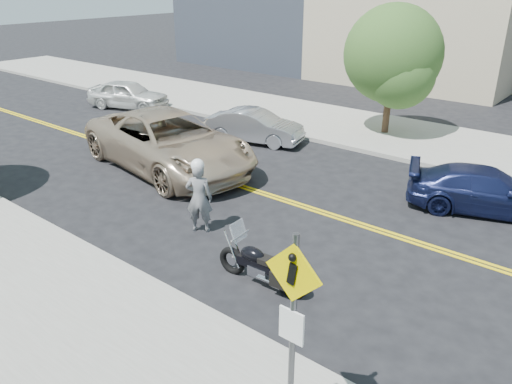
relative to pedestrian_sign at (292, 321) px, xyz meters
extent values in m
plane|color=black|center=(-4.20, 6.31, -1.96)|extent=(120.00, 120.00, 0.00)
cube|color=#9E9B91|center=(-4.20, -1.19, -1.89)|extent=(60.00, 5.00, 0.15)
cube|color=#9E9B91|center=(-4.20, 13.81, -1.89)|extent=(60.00, 5.00, 0.15)
cylinder|color=#4C4C51|center=(0.00, 0.01, -0.31)|extent=(0.08, 0.08, 3.00)
cube|color=#F9D800|center=(0.00, -0.02, 0.69)|extent=(0.78, 0.03, 0.78)
cube|color=white|center=(0.00, -0.02, -0.06)|extent=(0.35, 0.03, 0.45)
imported|color=silver|center=(-5.18, 3.56, -1.08)|extent=(0.77, 0.70, 1.76)
sphere|color=white|center=(-5.18, 3.56, -0.25)|extent=(0.32, 0.32, 0.32)
imported|color=tan|center=(-9.02, 6.04, -1.05)|extent=(6.93, 4.01, 1.82)
imported|color=white|center=(-16.55, 10.28, -1.31)|extent=(4.12, 2.72, 1.30)
imported|color=#9A9BA1|center=(-8.66, 9.96, -1.36)|extent=(3.86, 2.14, 1.21)
imported|color=#181F49|center=(-0.11, 9.11, -1.38)|extent=(4.33, 2.95, 1.17)
cylinder|color=#382619|center=(-5.17, 13.77, 0.04)|extent=(0.26, 0.26, 4.01)
sphere|color=#30571B|center=(-5.17, 13.77, 1.16)|extent=(3.61, 3.61, 3.61)
camera|label=1|loc=(2.72, -4.07, 3.82)|focal=35.00mm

